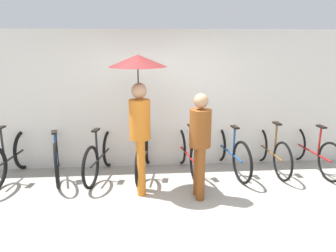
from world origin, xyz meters
name	(u,v)px	position (x,y,z in m)	size (l,w,h in m)	color
ground_plane	(175,220)	(0.00, 0.00, 0.00)	(30.00, 30.00, 0.00)	#9E998E
back_wall	(164,100)	(0.00, 2.10, 1.27)	(13.43, 0.12, 2.55)	silver
parked_bicycle_0	(10,158)	(-2.71, 1.61, 0.38)	(0.44, 1.72, 1.04)	black
parked_bicycle_1	(57,155)	(-1.94, 1.67, 0.40)	(0.57, 1.73, 0.97)	black
parked_bicycle_2	(101,156)	(-1.16, 1.62, 0.37)	(0.52, 1.69, 1.09)	black
parked_bicycle_3	(145,154)	(-0.39, 1.64, 0.38)	(0.47, 1.79, 1.06)	black
parked_bicycle_4	(188,153)	(0.39, 1.61, 0.38)	(0.45, 1.74, 0.97)	black
parked_bicycle_5	(229,151)	(1.16, 1.67, 0.39)	(0.46, 1.81, 1.10)	black
parked_bicycle_6	(270,151)	(1.94, 1.66, 0.37)	(0.44, 1.67, 0.97)	black
parked_bicycle_7	(311,150)	(2.71, 1.62, 0.37)	(0.44, 1.78, 1.10)	black
pedestrian_leading	(139,91)	(-0.46, 0.96, 1.62)	(0.88, 0.88, 2.15)	#C66B1E
pedestrian_center	(200,139)	(0.43, 0.65, 0.94)	(0.32, 0.32, 1.62)	brown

